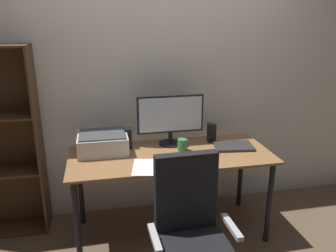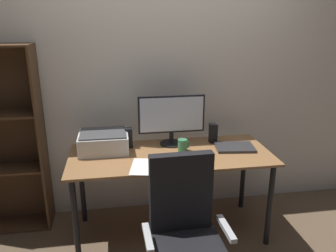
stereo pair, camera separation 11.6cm
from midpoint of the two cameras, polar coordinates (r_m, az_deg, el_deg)
ground_plane at (r=3.12m, az=-0.66°, el=-17.31°), size 12.00×12.00×0.00m
back_wall at (r=3.10m, az=-2.61°, el=8.62°), size 6.40×0.10×2.60m
desk at (r=2.79m, az=-0.71°, el=-6.23°), size 1.64×0.70×0.74m
monitor at (r=2.88m, az=-0.73°, el=1.58°), size 0.57×0.20×0.44m
keyboard at (r=2.59m, az=0.58°, el=-6.05°), size 0.29×0.12×0.02m
mouse at (r=2.66m, az=4.60°, el=-5.29°), size 0.08×0.11×0.03m
coffee_mug at (r=2.80m, az=1.25°, el=-3.22°), size 0.09×0.08×0.10m
laptop at (r=2.93m, az=9.91°, el=-3.38°), size 0.35×0.27×0.02m
speaker_left at (r=2.88m, az=-7.96°, el=-2.08°), size 0.06×0.07×0.17m
speaker_right at (r=3.01m, az=6.27°, el=-1.10°), size 0.06×0.07×0.17m
printer at (r=2.83m, az=-12.10°, el=-2.78°), size 0.40×0.34×0.16m
paper_sheet at (r=2.53m, az=-4.88°, el=-6.92°), size 0.26×0.33×0.00m
office_chair at (r=2.22m, az=2.34°, el=-19.24°), size 0.54×0.54×1.01m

